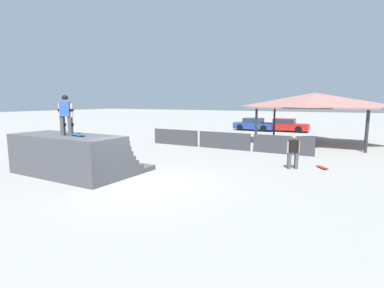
{
  "coord_description": "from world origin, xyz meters",
  "views": [
    {
      "loc": [
        6.76,
        -8.21,
        3.0
      ],
      "look_at": [
        -0.46,
        4.38,
        0.91
      ],
      "focal_mm": 28.0,
      "sensor_mm": 36.0,
      "label": 1
    }
  ],
  "objects_px": {
    "skater_on_deck": "(66,112)",
    "bystander_walking": "(293,150)",
    "skateboard_on_ground": "(322,167)",
    "parked_car_red": "(285,125)",
    "skateboard_on_deck": "(78,135)",
    "parked_car_blue": "(254,125)"
  },
  "relations": [
    {
      "from": "skater_on_deck",
      "to": "bystander_walking",
      "type": "bearing_deg",
      "value": 19.34
    },
    {
      "from": "skateboard_on_ground",
      "to": "parked_car_red",
      "type": "height_order",
      "value": "parked_car_red"
    },
    {
      "from": "skateboard_on_deck",
      "to": "parked_car_blue",
      "type": "bearing_deg",
      "value": 99.0
    },
    {
      "from": "skater_on_deck",
      "to": "parked_car_blue",
      "type": "bearing_deg",
      "value": 70.37
    },
    {
      "from": "skateboard_on_deck",
      "to": "parked_car_red",
      "type": "xyz_separation_m",
      "value": [
        2.81,
        22.48,
        -1.1
      ]
    },
    {
      "from": "skateboard_on_ground",
      "to": "skater_on_deck",
      "type": "bearing_deg",
      "value": -88.16
    },
    {
      "from": "parked_car_blue",
      "to": "skateboard_on_ground",
      "type": "bearing_deg",
      "value": -61.09
    },
    {
      "from": "skateboard_on_ground",
      "to": "skateboard_on_deck",
      "type": "bearing_deg",
      "value": -86.5
    },
    {
      "from": "bystander_walking",
      "to": "parked_car_blue",
      "type": "relative_size",
      "value": 0.38
    },
    {
      "from": "skater_on_deck",
      "to": "bystander_walking",
      "type": "relative_size",
      "value": 1.04
    },
    {
      "from": "parked_car_blue",
      "to": "parked_car_red",
      "type": "relative_size",
      "value": 0.9
    },
    {
      "from": "parked_car_red",
      "to": "bystander_walking",
      "type": "bearing_deg",
      "value": -79.08
    },
    {
      "from": "bystander_walking",
      "to": "parked_car_red",
      "type": "relative_size",
      "value": 0.34
    },
    {
      "from": "parked_car_blue",
      "to": "parked_car_red",
      "type": "bearing_deg",
      "value": 10.67
    },
    {
      "from": "bystander_walking",
      "to": "parked_car_blue",
      "type": "bearing_deg",
      "value": -102.24
    },
    {
      "from": "bystander_walking",
      "to": "skateboard_on_ground",
      "type": "relative_size",
      "value": 2.07
    },
    {
      "from": "skater_on_deck",
      "to": "parked_car_red",
      "type": "xyz_separation_m",
      "value": [
        3.38,
        22.54,
        -1.96
      ]
    },
    {
      "from": "bystander_walking",
      "to": "parked_car_blue",
      "type": "xyz_separation_m",
      "value": [
        -7.11,
        16.17,
        -0.24
      ]
    },
    {
      "from": "bystander_walking",
      "to": "parked_car_red",
      "type": "distance_m",
      "value": 17.19
    },
    {
      "from": "skateboard_on_deck",
      "to": "skateboard_on_ground",
      "type": "distance_m",
      "value": 10.48
    },
    {
      "from": "bystander_walking",
      "to": "skateboard_on_ground",
      "type": "height_order",
      "value": "bystander_walking"
    },
    {
      "from": "skateboard_on_deck",
      "to": "parked_car_red",
      "type": "height_order",
      "value": "skateboard_on_deck"
    }
  ]
}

